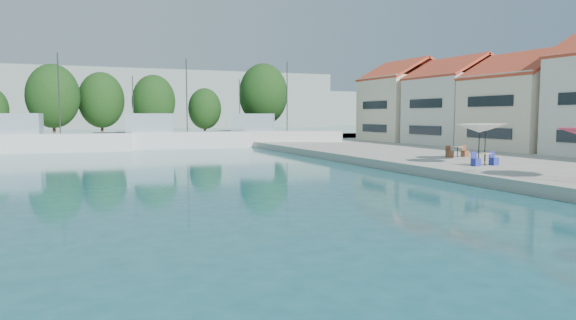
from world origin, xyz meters
name	(u,v)px	position (x,y,z in m)	size (l,w,h in m)	color
quay_right	(537,156)	(22.00, 30.00, 0.30)	(32.00, 92.00, 0.60)	gray
quay_far	(116,142)	(-8.00, 67.00, 0.30)	(90.00, 16.00, 0.60)	gray
hill_west	(5,99)	(-30.00, 160.00, 8.00)	(180.00, 40.00, 16.00)	gray
hill_east	(230,109)	(40.00, 180.00, 6.00)	(140.00, 40.00, 12.00)	gray
building_04	(528,99)	(24.00, 33.00, 5.02)	(9.00, 8.80, 9.20)	beige
building_05	(457,99)	(24.00, 42.00, 5.26)	(8.40, 8.80, 9.70)	silver
building_06	(405,100)	(24.00, 51.00, 5.50)	(9.00, 8.80, 10.20)	beige
trawler_02	(37,141)	(-16.28, 55.47, 1.07)	(17.26, 5.68, 10.20)	silver
trawler_03	(169,138)	(-3.32, 56.34, 1.07)	(16.67, 6.24, 10.20)	silver
trawler_04	(270,137)	(8.41, 55.78, 1.07)	(16.16, 10.73, 10.20)	silver
tree_04	(53,96)	(-15.10, 68.10, 5.92)	(6.23, 6.23, 9.22)	#3F2B19
tree_05	(101,100)	(-9.43, 70.87, 5.58)	(5.83, 5.83, 8.63)	#3F2B19
tree_06	(154,102)	(-3.02, 69.03, 5.41)	(5.63, 5.63, 8.34)	#3F2B19
tree_07	(205,109)	(4.15, 70.38, 4.52)	(4.59, 4.59, 6.80)	#3F2B19
tree_08	(263,94)	(12.58, 69.48, 6.63)	(7.06, 7.06, 10.45)	#3F2B19
umbrella_white	(480,129)	(9.86, 23.61, 2.81)	(2.74, 2.74, 2.46)	black
umbrella_cream	(486,127)	(11.95, 25.29, 2.83)	(2.84, 2.84, 2.48)	black
cafe_table_02	(485,161)	(9.74, 22.96, 0.89)	(1.82, 0.70, 0.76)	black
cafe_table_03	(457,153)	(12.58, 28.62, 0.89)	(1.82, 0.70, 0.76)	black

